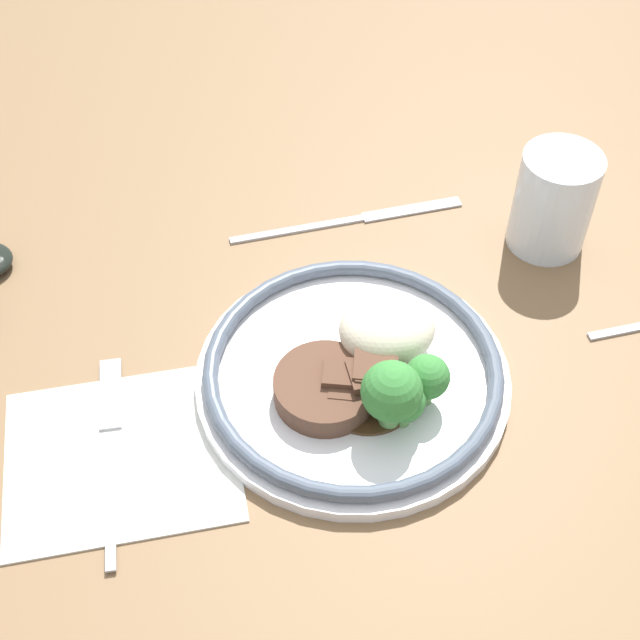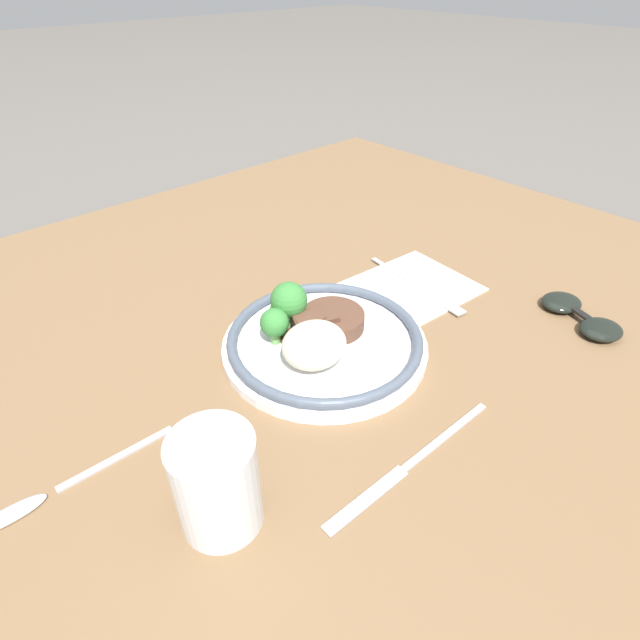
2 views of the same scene
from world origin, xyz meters
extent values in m
plane|color=#5B5651|center=(0.00, 0.00, 0.00)|extent=(8.00, 8.00, 0.00)
cube|color=brown|center=(0.00, 0.00, 0.02)|extent=(1.31, 1.24, 0.03)
cube|color=silver|center=(-0.20, -0.07, 0.03)|extent=(0.17, 0.15, 0.00)
cylinder|color=white|center=(-0.02, -0.06, 0.04)|extent=(0.24, 0.24, 0.01)
torus|color=#4C5666|center=(-0.02, -0.06, 0.05)|extent=(0.22, 0.22, 0.01)
ellipsoid|color=beige|center=(0.01, -0.04, 0.06)|extent=(0.07, 0.07, 0.04)
cylinder|color=brown|center=(-0.05, -0.07, 0.05)|extent=(0.08, 0.08, 0.02)
cylinder|color=#472D19|center=(-0.02, -0.08, 0.04)|extent=(0.07, 0.07, 0.00)
cube|color=brown|center=(-0.01, -0.08, 0.06)|extent=(0.04, 0.04, 0.03)
cube|color=brown|center=(-0.03, -0.07, 0.06)|extent=(0.03, 0.03, 0.03)
cube|color=brown|center=(-0.02, -0.08, 0.06)|extent=(0.03, 0.03, 0.03)
cube|color=brown|center=(-0.01, -0.07, 0.06)|extent=(0.04, 0.04, 0.03)
cube|color=brown|center=(-0.04, -0.08, 0.05)|extent=(0.03, 0.03, 0.02)
cylinder|color=#669E51|center=(0.00, -0.11, 0.05)|extent=(0.01, 0.01, 0.01)
sphere|color=#387F38|center=(0.00, -0.11, 0.07)|extent=(0.03, 0.03, 0.03)
cylinder|color=#669E51|center=(0.02, -0.09, 0.05)|extent=(0.01, 0.01, 0.02)
sphere|color=#387F38|center=(0.02, -0.09, 0.07)|extent=(0.03, 0.03, 0.03)
cylinder|color=#669E51|center=(-0.01, -0.11, 0.05)|extent=(0.02, 0.02, 0.02)
sphere|color=#387F38|center=(-0.01, -0.11, 0.08)|extent=(0.04, 0.04, 0.04)
cylinder|color=#F4AD19|center=(0.19, 0.05, 0.07)|extent=(0.06, 0.06, 0.08)
cylinder|color=silver|center=(0.19, 0.05, 0.08)|extent=(0.07, 0.07, 0.09)
cube|color=#ADADB2|center=(-0.21, -0.11, 0.03)|extent=(0.02, 0.11, 0.00)
cube|color=#ADADB2|center=(-0.20, -0.02, 0.03)|extent=(0.02, 0.07, 0.00)
cube|color=#ADADB2|center=(-0.01, 0.12, 0.03)|extent=(0.13, 0.01, 0.00)
cube|color=#ADADB2|center=(0.09, 0.11, 0.03)|extent=(0.09, 0.02, 0.00)
cube|color=#ADADB2|center=(0.23, -0.07, 0.03)|extent=(0.11, 0.01, 0.00)
ellipsoid|color=#ADADB2|center=(0.31, -0.07, 0.03)|extent=(0.06, 0.02, 0.01)
ellipsoid|color=black|center=(-0.30, 0.09, 0.04)|extent=(0.06, 0.06, 0.02)
ellipsoid|color=black|center=(-0.28, 0.15, 0.04)|extent=(0.06, 0.06, 0.02)
cube|color=black|center=(-0.29, 0.12, 0.04)|extent=(0.02, 0.03, 0.00)
camera|label=1|loc=(-0.16, -0.44, 0.57)|focal=50.00mm
camera|label=2|loc=(0.29, 0.27, 0.40)|focal=28.00mm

